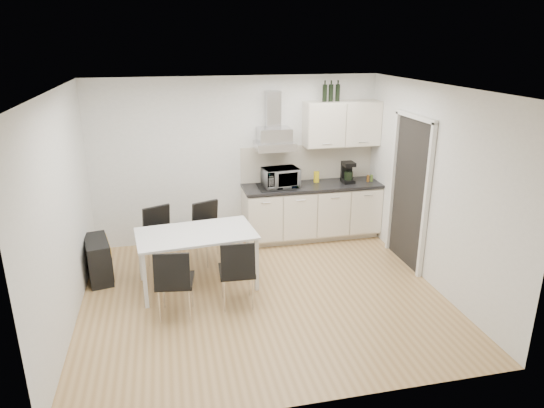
# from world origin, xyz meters

# --- Properties ---
(ground) EXTENTS (4.50, 4.50, 0.00)m
(ground) POSITION_xyz_m (0.00, 0.00, 0.00)
(ground) COLOR tan
(ground) RESTS_ON ground
(wall_back) EXTENTS (4.50, 0.10, 2.60)m
(wall_back) POSITION_xyz_m (0.00, 2.00, 1.30)
(wall_back) COLOR white
(wall_back) RESTS_ON ground
(wall_front) EXTENTS (4.50, 0.10, 2.60)m
(wall_front) POSITION_xyz_m (0.00, -2.00, 1.30)
(wall_front) COLOR white
(wall_front) RESTS_ON ground
(wall_left) EXTENTS (0.10, 4.00, 2.60)m
(wall_left) POSITION_xyz_m (-2.25, 0.00, 1.30)
(wall_left) COLOR white
(wall_left) RESTS_ON ground
(wall_right) EXTENTS (0.10, 4.00, 2.60)m
(wall_right) POSITION_xyz_m (2.25, 0.00, 1.30)
(wall_right) COLOR white
(wall_right) RESTS_ON ground
(ceiling) EXTENTS (4.50, 4.50, 0.00)m
(ceiling) POSITION_xyz_m (0.00, 0.00, 2.60)
(ceiling) COLOR white
(ceiling) RESTS_ON wall_back
(doorway) EXTENTS (0.08, 1.04, 2.10)m
(doorway) POSITION_xyz_m (2.21, 0.55, 1.05)
(doorway) COLOR white
(doorway) RESTS_ON ground
(kitchenette) EXTENTS (2.22, 0.64, 2.52)m
(kitchenette) POSITION_xyz_m (1.19, 1.73, 0.83)
(kitchenette) COLOR beige
(kitchenette) RESTS_ON ground
(dining_table) EXTENTS (1.58, 1.01, 0.75)m
(dining_table) POSITION_xyz_m (-0.79, 0.48, 0.68)
(dining_table) COLOR white
(dining_table) RESTS_ON ground
(chair_far_left) EXTENTS (0.61, 0.64, 0.88)m
(chair_far_left) POSITION_xyz_m (-1.21, 1.10, 0.44)
(chair_far_left) COLOR black
(chair_far_left) RESTS_ON ground
(chair_far_right) EXTENTS (0.59, 0.63, 0.88)m
(chair_far_right) POSITION_xyz_m (-0.52, 1.16, 0.44)
(chair_far_right) COLOR black
(chair_far_right) RESTS_ON ground
(chair_near_left) EXTENTS (0.51, 0.56, 0.88)m
(chair_near_left) POSITION_xyz_m (-1.09, -0.22, 0.44)
(chair_near_left) COLOR black
(chair_near_left) RESTS_ON ground
(chair_near_right) EXTENTS (0.46, 0.52, 0.88)m
(chair_near_right) POSITION_xyz_m (-0.35, -0.13, 0.44)
(chair_near_right) COLOR black
(chair_near_right) RESTS_ON ground
(guitar_amp) EXTENTS (0.43, 0.73, 0.57)m
(guitar_amp) POSITION_xyz_m (-2.09, 0.95, 0.29)
(guitar_amp) COLOR black
(guitar_amp) RESTS_ON ground
(floor_speaker) EXTENTS (0.22, 0.20, 0.33)m
(floor_speaker) POSITION_xyz_m (-0.92, 1.90, 0.16)
(floor_speaker) COLOR black
(floor_speaker) RESTS_ON ground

